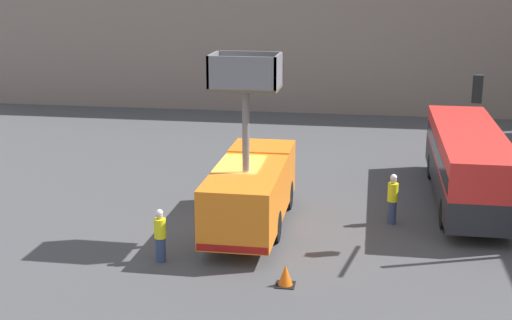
% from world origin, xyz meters
% --- Properties ---
extents(ground_plane, '(120.00, 120.00, 0.00)m').
position_xyz_m(ground_plane, '(0.00, 0.00, 0.00)').
color(ground_plane, '#424244').
extents(building_backdrop_far, '(44.00, 10.00, 11.49)m').
position_xyz_m(building_backdrop_far, '(0.00, 26.89, 5.74)').
color(building_backdrop_far, gray).
rests_on(building_backdrop_far, ground_plane).
extents(utility_truck, '(2.32, 7.15, 6.40)m').
position_xyz_m(utility_truck, '(0.87, 0.05, 1.57)').
color(utility_truck, orange).
rests_on(utility_truck, ground_plane).
extents(city_bus, '(2.48, 10.48, 2.94)m').
position_xyz_m(city_bus, '(8.78, 4.52, 1.75)').
color(city_bus, '#232328').
rests_on(city_bus, ground_plane).
extents(road_worker_near_truck, '(0.38, 0.38, 1.75)m').
position_xyz_m(road_worker_near_truck, '(-1.48, -3.33, 0.87)').
color(road_worker_near_truck, navy).
rests_on(road_worker_near_truck, ground_plane).
extents(road_worker_directing, '(0.38, 0.38, 1.88)m').
position_xyz_m(road_worker_directing, '(5.84, 1.46, 0.94)').
color(road_worker_directing, navy).
rests_on(road_worker_directing, ground_plane).
extents(traffic_cone_near_truck, '(0.56, 0.56, 0.64)m').
position_xyz_m(traffic_cone_near_truck, '(2.66, -4.48, 0.30)').
color(traffic_cone_near_truck, black).
rests_on(traffic_cone_near_truck, ground_plane).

